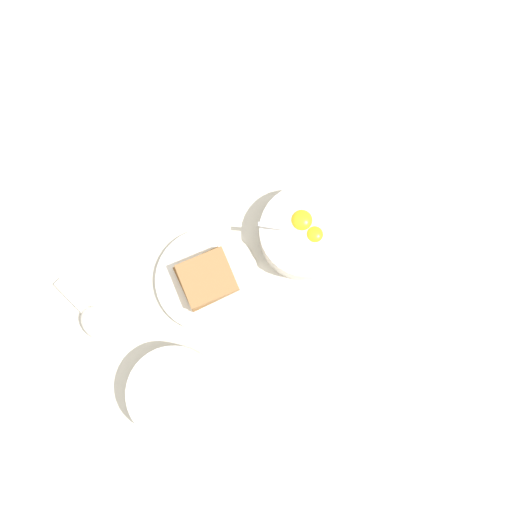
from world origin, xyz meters
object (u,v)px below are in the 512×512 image
object	(u,v)px
toast_plate	(207,279)
toast_sandwich	(207,279)
egg_bowl	(305,233)
soup_spoon	(94,319)
congee_bowl	(174,391)

from	to	relation	value
toast_plate	toast_sandwich	bearing A→B (deg)	143.14
egg_bowl	soup_spoon	bearing A→B (deg)	46.67
congee_bowl	egg_bowl	bearing A→B (deg)	-105.02
toast_sandwich	soup_spoon	xyz separation A→B (m)	(0.15, 0.14, -0.02)
toast_plate	soup_spoon	world-z (taller)	soup_spoon
egg_bowl	toast_sandwich	bearing A→B (deg)	49.62
soup_spoon	congee_bowl	world-z (taller)	congee_bowl
toast_plate	congee_bowl	distance (m)	0.20
egg_bowl	toast_sandwich	size ratio (longest dim) A/B	1.31
toast_plate	toast_sandwich	xyz separation A→B (m)	(-0.00, 0.00, 0.02)
egg_bowl	toast_plate	world-z (taller)	egg_bowl
toast_sandwich	toast_plate	bearing A→B (deg)	-36.86
toast_plate	congee_bowl	xyz separation A→B (m)	(-0.03, 0.19, 0.03)
egg_bowl	congee_bowl	size ratio (longest dim) A/B	1.08
soup_spoon	congee_bowl	size ratio (longest dim) A/B	0.95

